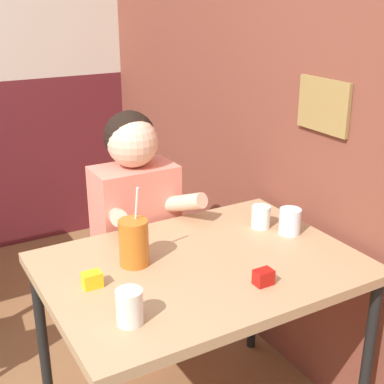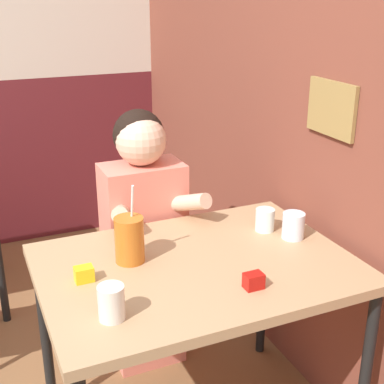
# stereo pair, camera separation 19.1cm
# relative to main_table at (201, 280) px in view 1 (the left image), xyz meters

# --- Properties ---
(brick_wall_right) EXTENTS (0.08, 4.32, 2.70)m
(brick_wall_right) POSITION_rel_main_table_xyz_m (0.61, 0.89, 0.67)
(brick_wall_right) COLOR brown
(brick_wall_right) RESTS_ON ground_plane
(main_table) EXTENTS (1.06, 0.77, 0.75)m
(main_table) POSITION_rel_main_table_xyz_m (0.00, 0.00, 0.00)
(main_table) COLOR tan
(main_table) RESTS_ON ground_plane
(person_seated) EXTENTS (0.42, 0.41, 1.18)m
(person_seated) POSITION_rel_main_table_xyz_m (-0.02, 0.51, -0.06)
(person_seated) COLOR #EA7F6B
(person_seated) RESTS_ON ground_plane
(cocktail_pitcher) EXTENTS (0.10, 0.10, 0.28)m
(cocktail_pitcher) POSITION_rel_main_table_xyz_m (-0.20, 0.10, 0.15)
(cocktail_pitcher) COLOR #C6661E
(cocktail_pitcher) RESTS_ON main_table
(glass_near_pitcher) EXTENTS (0.08, 0.08, 0.10)m
(glass_near_pitcher) POSITION_rel_main_table_xyz_m (0.41, 0.03, 0.12)
(glass_near_pitcher) COLOR silver
(glass_near_pitcher) RESTS_ON main_table
(glass_center) EXTENTS (0.07, 0.07, 0.09)m
(glass_center) POSITION_rel_main_table_xyz_m (0.35, 0.13, 0.11)
(glass_center) COLOR silver
(glass_center) RESTS_ON main_table
(glass_far_side) EXTENTS (0.08, 0.08, 0.10)m
(glass_far_side) POSITION_rel_main_table_xyz_m (-0.36, -0.20, 0.12)
(glass_far_side) COLOR silver
(glass_far_side) RESTS_ON main_table
(condiment_ketchup) EXTENTS (0.06, 0.04, 0.05)m
(condiment_ketchup) POSITION_rel_main_table_xyz_m (0.10, -0.22, 0.09)
(condiment_ketchup) COLOR #B7140F
(condiment_ketchup) RESTS_ON main_table
(condiment_mustard) EXTENTS (0.06, 0.04, 0.05)m
(condiment_mustard) POSITION_rel_main_table_xyz_m (-0.38, 0.03, 0.09)
(condiment_mustard) COLOR yellow
(condiment_mustard) RESTS_ON main_table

